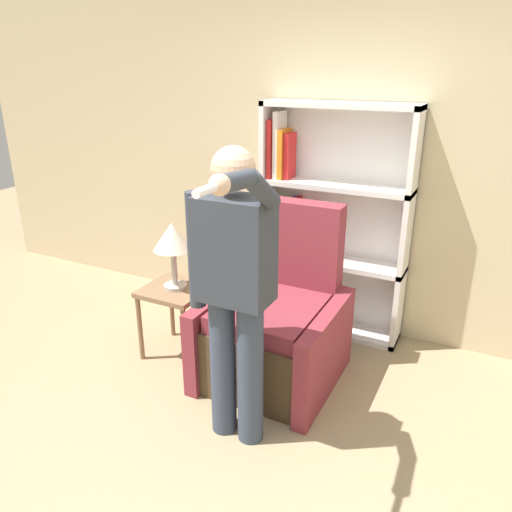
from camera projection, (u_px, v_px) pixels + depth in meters
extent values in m
plane|color=#9E8966|center=(244.00, 491.00, 2.60)|extent=(14.00, 14.00, 0.00)
cube|color=beige|center=(367.00, 161.00, 3.79)|extent=(8.00, 0.06, 2.80)
cube|color=white|center=(268.00, 215.00, 4.13)|extent=(0.04, 0.28, 1.83)
cube|color=white|center=(407.00, 235.00, 3.66)|extent=(0.04, 0.28, 1.83)
cube|color=white|center=(338.00, 220.00, 4.01)|extent=(1.17, 0.01, 1.83)
cube|color=white|center=(327.00, 325.00, 4.22)|extent=(1.17, 0.28, 0.04)
cube|color=white|center=(331.00, 261.00, 4.00)|extent=(1.17, 0.28, 0.04)
cube|color=white|center=(335.00, 186.00, 3.78)|extent=(1.17, 0.28, 0.04)
cube|color=white|center=(340.00, 105.00, 3.57)|extent=(1.17, 0.28, 0.04)
cube|color=#5B99A8|center=(272.00, 293.00, 4.36)|extent=(0.03, 0.17, 0.36)
cube|color=#5B99A8|center=(277.00, 284.00, 4.31)|extent=(0.04, 0.23, 0.53)
cube|color=#238438|center=(281.00, 291.00, 4.31)|extent=(0.03, 0.18, 0.41)
cube|color=purple|center=(285.00, 293.00, 4.30)|extent=(0.04, 0.23, 0.40)
cube|color=#BC4C56|center=(291.00, 290.00, 4.26)|extent=(0.05, 0.21, 0.49)
cube|color=orange|center=(273.00, 226.00, 4.14)|extent=(0.04, 0.16, 0.39)
cube|color=#238438|center=(279.00, 226.00, 4.12)|extent=(0.05, 0.19, 0.41)
cube|color=white|center=(285.00, 225.00, 4.09)|extent=(0.05, 0.21, 0.45)
cube|color=purple|center=(291.00, 225.00, 4.06)|extent=(0.04, 0.24, 0.45)
cube|color=red|center=(295.00, 226.00, 4.05)|extent=(0.03, 0.22, 0.46)
cube|color=red|center=(274.00, 148.00, 3.91)|extent=(0.03, 0.21, 0.45)
cube|color=white|center=(280.00, 145.00, 3.88)|extent=(0.04, 0.18, 0.51)
cube|color=orange|center=(284.00, 154.00, 3.89)|extent=(0.04, 0.20, 0.38)
cube|color=red|center=(290.00, 156.00, 3.87)|extent=(0.04, 0.16, 0.35)
cube|color=#4C3823|center=(272.00, 348.00, 3.47)|extent=(0.68, 0.83, 0.47)
cube|color=maroon|center=(270.00, 313.00, 3.33)|extent=(0.64, 0.71, 0.12)
cube|color=maroon|center=(295.00, 266.00, 3.61)|extent=(0.68, 0.16, 0.97)
cube|color=maroon|center=(224.00, 328.00, 3.61)|extent=(0.10, 0.91, 0.60)
cube|color=maroon|center=(326.00, 354.00, 3.29)|extent=(0.10, 0.91, 0.60)
cylinder|color=#384256|center=(223.00, 365.00, 2.90)|extent=(0.15, 0.15, 0.89)
cylinder|color=#384256|center=(250.00, 373.00, 2.83)|extent=(0.15, 0.15, 0.89)
cube|color=#333842|center=(235.00, 250.00, 2.60)|extent=(0.40, 0.24, 0.57)
sphere|color=#DBAD89|center=(233.00, 168.00, 2.45)|extent=(0.23, 0.23, 0.23)
cylinder|color=#333842|center=(196.00, 251.00, 2.72)|extent=(0.09, 0.09, 0.66)
cylinder|color=#333842|center=(262.00, 190.00, 2.29)|extent=(0.09, 0.28, 0.23)
cylinder|color=#333842|center=(236.00, 181.00, 2.05)|extent=(0.08, 0.27, 0.10)
sphere|color=#DBAD89|center=(220.00, 185.00, 1.94)|extent=(0.09, 0.09, 0.09)
cylinder|color=white|center=(207.00, 190.00, 1.86)|extent=(0.04, 0.15, 0.04)
cube|color=#846647|center=(176.00, 290.00, 3.67)|extent=(0.45, 0.45, 0.04)
cylinder|color=#846647|center=(140.00, 328.00, 3.69)|extent=(0.04, 0.04, 0.51)
cylinder|color=#846647|center=(185.00, 341.00, 3.52)|extent=(0.04, 0.04, 0.51)
cylinder|color=#846647|center=(172.00, 307.00, 4.02)|extent=(0.04, 0.04, 0.51)
cylinder|color=#846647|center=(214.00, 317.00, 3.85)|extent=(0.04, 0.04, 0.51)
cylinder|color=#B7B2A8|center=(175.00, 286.00, 3.66)|extent=(0.17, 0.17, 0.02)
cylinder|color=#B7B2A8|center=(174.00, 267.00, 3.61)|extent=(0.04, 0.04, 0.27)
cone|color=beige|center=(172.00, 236.00, 3.52)|extent=(0.28, 0.28, 0.20)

